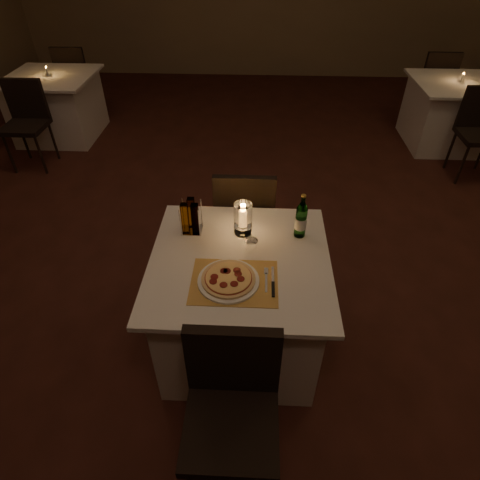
{
  "coord_description": "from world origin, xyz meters",
  "views": [
    {
      "loc": [
        -0.08,
        -2.31,
        2.23
      ],
      "look_at": [
        -0.16,
        -0.65,
        0.86
      ],
      "focal_mm": 30.0,
      "sensor_mm": 36.0,
      "label": 1
    }
  ],
  "objects_px": {
    "main_table": "(240,304)",
    "tumbler": "(251,246)",
    "chair_near": "(232,398)",
    "chair_far": "(245,212)",
    "neighbor_table_left": "(58,106)",
    "plate": "(228,281)",
    "neighbor_table_right": "(450,114)",
    "pizza": "(228,278)",
    "hurricane_candle": "(243,216)",
    "water_bottle": "(301,220)"
  },
  "relations": [
    {
      "from": "chair_far",
      "to": "water_bottle",
      "type": "height_order",
      "value": "water_bottle"
    },
    {
      "from": "chair_far",
      "to": "hurricane_candle",
      "type": "relative_size",
      "value": 4.4
    },
    {
      "from": "chair_near",
      "to": "pizza",
      "type": "bearing_deg",
      "value": 95.35
    },
    {
      "from": "hurricane_candle",
      "to": "neighbor_table_left",
      "type": "distance_m",
      "value": 3.76
    },
    {
      "from": "neighbor_table_left",
      "to": "plate",
      "type": "bearing_deg",
      "value": -54.34
    },
    {
      "from": "tumbler",
      "to": "chair_far",
      "type": "bearing_deg",
      "value": 95.28
    },
    {
      "from": "plate",
      "to": "neighbor_table_right",
      "type": "xyz_separation_m",
      "value": [
        2.39,
        3.27,
        -0.38
      ]
    },
    {
      "from": "main_table",
      "to": "pizza",
      "type": "relative_size",
      "value": 3.57
    },
    {
      "from": "main_table",
      "to": "tumbler",
      "type": "bearing_deg",
      "value": 50.87
    },
    {
      "from": "main_table",
      "to": "neighbor_table_left",
      "type": "xyz_separation_m",
      "value": [
        -2.4,
        3.09,
        0.0
      ]
    },
    {
      "from": "chair_near",
      "to": "plate",
      "type": "height_order",
      "value": "chair_near"
    },
    {
      "from": "main_table",
      "to": "neighbor_table_right",
      "type": "bearing_deg",
      "value": 52.8
    },
    {
      "from": "chair_near",
      "to": "neighbor_table_right",
      "type": "relative_size",
      "value": 0.9
    },
    {
      "from": "plate",
      "to": "neighbor_table_right",
      "type": "distance_m",
      "value": 4.07
    },
    {
      "from": "chair_far",
      "to": "tumbler",
      "type": "height_order",
      "value": "chair_far"
    },
    {
      "from": "pizza",
      "to": "hurricane_candle",
      "type": "xyz_separation_m",
      "value": [
        0.06,
        0.42,
        0.09
      ]
    },
    {
      "from": "chair_far",
      "to": "neighbor_table_right",
      "type": "xyz_separation_m",
      "value": [
        2.34,
        2.37,
        -0.18
      ]
    },
    {
      "from": "tumbler",
      "to": "water_bottle",
      "type": "distance_m",
      "value": 0.33
    },
    {
      "from": "main_table",
      "to": "pizza",
      "type": "bearing_deg",
      "value": -105.54
    },
    {
      "from": "pizza",
      "to": "tumbler",
      "type": "relative_size",
      "value": 3.69
    },
    {
      "from": "chair_far",
      "to": "pizza",
      "type": "distance_m",
      "value": 0.92
    },
    {
      "from": "pizza",
      "to": "neighbor_table_left",
      "type": "relative_size",
      "value": 0.28
    },
    {
      "from": "chair_far",
      "to": "pizza",
      "type": "xyz_separation_m",
      "value": [
        -0.05,
        -0.89,
        0.22
      ]
    },
    {
      "from": "main_table",
      "to": "chair_near",
      "type": "height_order",
      "value": "chair_near"
    },
    {
      "from": "water_bottle",
      "to": "tumbler",
      "type": "bearing_deg",
      "value": -151.0
    },
    {
      "from": "neighbor_table_right",
      "to": "water_bottle",
      "type": "bearing_deg",
      "value": -125.01
    },
    {
      "from": "chair_far",
      "to": "neighbor_table_left",
      "type": "distance_m",
      "value": 3.38
    },
    {
      "from": "chair_near",
      "to": "neighbor_table_left",
      "type": "xyz_separation_m",
      "value": [
        -2.4,
        3.81,
        -0.18
      ]
    },
    {
      "from": "neighbor_table_left",
      "to": "neighbor_table_right",
      "type": "height_order",
      "value": "same"
    },
    {
      "from": "neighbor_table_right",
      "to": "plate",
      "type": "bearing_deg",
      "value": -126.23
    },
    {
      "from": "tumbler",
      "to": "water_bottle",
      "type": "height_order",
      "value": "water_bottle"
    },
    {
      "from": "chair_near",
      "to": "tumbler",
      "type": "distance_m",
      "value": 0.82
    },
    {
      "from": "chair_near",
      "to": "water_bottle",
      "type": "relative_size",
      "value": 3.2
    },
    {
      "from": "neighbor_table_left",
      "to": "neighbor_table_right",
      "type": "bearing_deg",
      "value": -0.04
    },
    {
      "from": "pizza",
      "to": "hurricane_candle",
      "type": "bearing_deg",
      "value": 82.26
    },
    {
      "from": "chair_near",
      "to": "hurricane_candle",
      "type": "distance_m",
      "value": 1.0
    },
    {
      "from": "plate",
      "to": "neighbor_table_right",
      "type": "relative_size",
      "value": 0.32
    },
    {
      "from": "plate",
      "to": "hurricane_candle",
      "type": "xyz_separation_m",
      "value": [
        0.06,
        0.42,
        0.11
      ]
    },
    {
      "from": "pizza",
      "to": "hurricane_candle",
      "type": "height_order",
      "value": "hurricane_candle"
    },
    {
      "from": "chair_far",
      "to": "neighbor_table_left",
      "type": "height_order",
      "value": "chair_far"
    },
    {
      "from": "chair_far",
      "to": "plate",
      "type": "height_order",
      "value": "chair_far"
    },
    {
      "from": "plate",
      "to": "pizza",
      "type": "height_order",
      "value": "pizza"
    },
    {
      "from": "chair_near",
      "to": "chair_far",
      "type": "height_order",
      "value": "same"
    },
    {
      "from": "tumbler",
      "to": "chair_near",
      "type": "bearing_deg",
      "value": -94.31
    },
    {
      "from": "tumbler",
      "to": "neighbor_table_right",
      "type": "xyz_separation_m",
      "value": [
        2.28,
        3.01,
        -0.4
      ]
    },
    {
      "from": "main_table",
      "to": "neighbor_table_left",
      "type": "relative_size",
      "value": 1.0
    },
    {
      "from": "main_table",
      "to": "chair_far",
      "type": "relative_size",
      "value": 1.11
    },
    {
      "from": "chair_far",
      "to": "hurricane_candle",
      "type": "xyz_separation_m",
      "value": [
        0.01,
        -0.48,
        0.31
      ]
    },
    {
      "from": "chair_far",
      "to": "tumbler",
      "type": "relative_size",
      "value": 11.86
    },
    {
      "from": "chair_near",
      "to": "chair_far",
      "type": "relative_size",
      "value": 1.0
    }
  ]
}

